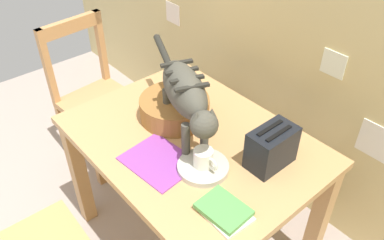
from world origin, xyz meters
TOP-DOWN VIEW (x-y plane):
  - dining_table at (-0.06, 1.35)m, footprint 1.11×0.82m
  - cat at (-0.07, 1.33)m, footprint 0.66×0.30m
  - saucer_bowl at (0.12, 1.25)m, footprint 0.21×0.21m
  - coffee_mug at (0.12, 1.25)m, footprint 0.12×0.08m
  - magazine at (-0.03, 1.14)m, footprint 0.31×0.26m
  - book_stack at (0.34, 1.16)m, footprint 0.19×0.15m
  - wicker_basket at (-0.23, 1.39)m, footprint 0.33×0.33m
  - toaster at (0.27, 1.48)m, footprint 0.12×0.20m
  - wooden_chair_far at (-1.00, 1.35)m, footprint 0.46×0.46m

SIDE VIEW (x-z plane):
  - wooden_chair_far at x=-1.00m, z-range -0.01..0.92m
  - dining_table at x=-0.06m, z-range 0.27..0.99m
  - magazine at x=-0.03m, z-range 0.72..0.73m
  - saucer_bowl at x=0.12m, z-range 0.72..0.75m
  - book_stack at x=0.34m, z-range 0.72..0.76m
  - wicker_basket at x=-0.23m, z-range 0.73..0.83m
  - coffee_mug at x=0.12m, z-range 0.75..0.83m
  - toaster at x=0.27m, z-range 0.72..0.90m
  - cat at x=-0.07m, z-range 0.79..1.13m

